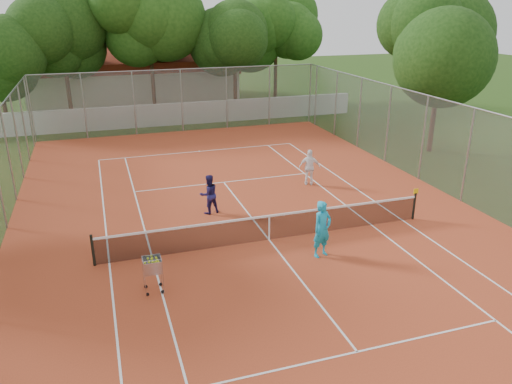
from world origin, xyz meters
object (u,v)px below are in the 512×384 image
object	(u,v)px
player_near	(322,229)
player_far_right	(310,167)
player_far_left	(209,194)
tennis_net	(269,227)
ball_hopper	(153,274)
clubhouse	(133,75)

from	to	relation	value
player_near	player_far_right	bearing A→B (deg)	52.41
player_far_left	player_far_right	world-z (taller)	player_far_right
player_far_left	player_far_right	size ratio (longest dim) A/B	0.96
tennis_net	ball_hopper	size ratio (longest dim) A/B	10.26
clubhouse	ball_hopper	distance (m)	31.26
clubhouse	player_far_left	size ratio (longest dim) A/B	10.24
player_far_right	ball_hopper	size ratio (longest dim) A/B	1.44
clubhouse	player_near	world-z (taller)	clubhouse
ball_hopper	player_far_left	bearing A→B (deg)	40.67
clubhouse	player_far_left	distance (m)	26.00
player_near	player_far_left	size ratio (longest dim) A/B	1.20
player_near	player_far_left	world-z (taller)	player_near
player_far_left	clubhouse	bearing A→B (deg)	-101.75
tennis_net	clubhouse	world-z (taller)	clubhouse
player_near	ball_hopper	distance (m)	5.61
clubhouse	player_near	xyz separation A→B (m)	(3.26, -30.62, -1.22)
player_far_left	tennis_net	bearing A→B (deg)	102.68
ball_hopper	tennis_net	bearing A→B (deg)	5.84
player_far_right	ball_hopper	world-z (taller)	player_far_right
tennis_net	clubhouse	xyz separation A→B (m)	(-2.00, 29.00, 1.69)
player_far_right	tennis_net	bearing A→B (deg)	77.35
player_far_left	ball_hopper	world-z (taller)	player_far_left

